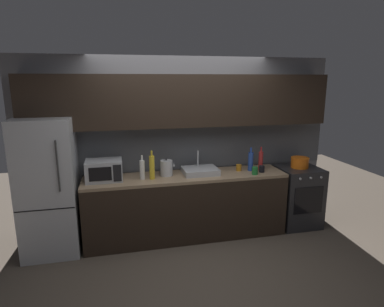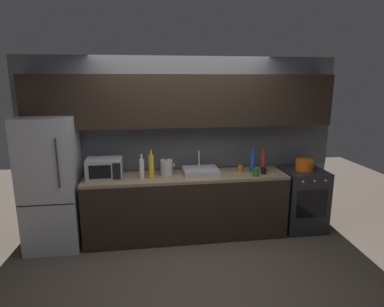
{
  "view_description": "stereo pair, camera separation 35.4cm",
  "coord_description": "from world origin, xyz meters",
  "views": [
    {
      "loc": [
        -0.91,
        -3.3,
        2.19
      ],
      "look_at": [
        0.08,
        0.9,
        1.2
      ],
      "focal_mm": 30.55,
      "sensor_mm": 36.0,
      "label": 1
    },
    {
      "loc": [
        -0.56,
        -3.37,
        2.19
      ],
      "look_at": [
        0.08,
        0.9,
        1.2
      ],
      "focal_mm": 30.55,
      "sensor_mm": 36.0,
      "label": 2
    }
  ],
  "objects": [
    {
      "name": "ground_plane",
      "position": [
        0.0,
        0.0,
        0.0
      ],
      "size": [
        10.0,
        10.0,
        0.0
      ],
      "primitive_type": "plane",
      "color": "#4C4238"
    },
    {
      "name": "back_wall",
      "position": [
        0.0,
        1.2,
        1.55
      ],
      "size": [
        4.51,
        0.44,
        2.5
      ],
      "color": "slate",
      "rests_on": "ground"
    },
    {
      "name": "counter_run",
      "position": [
        0.0,
        0.9,
        0.45
      ],
      "size": [
        2.77,
        0.6,
        0.9
      ],
      "color": "black",
      "rests_on": "ground"
    },
    {
      "name": "refrigerator",
      "position": [
        -1.76,
        0.9,
        0.87
      ],
      "size": [
        0.68,
        0.69,
        1.74
      ],
      "color": "#B7BABF",
      "rests_on": "ground"
    },
    {
      "name": "oven_range",
      "position": [
        1.72,
        0.9,
        0.45
      ],
      "size": [
        0.6,
        0.62,
        0.9
      ],
      "color": "#232326",
      "rests_on": "ground"
    },
    {
      "name": "microwave",
      "position": [
        -1.08,
        0.92,
        1.04
      ],
      "size": [
        0.46,
        0.35,
        0.27
      ],
      "color": "#A8AAAF",
      "rests_on": "counter_run"
    },
    {
      "name": "sink_basin",
      "position": [
        0.21,
        0.93,
        0.94
      ],
      "size": [
        0.48,
        0.38,
        0.3
      ],
      "color": "#ADAFB5",
      "rests_on": "counter_run"
    },
    {
      "name": "kettle",
      "position": [
        -0.26,
        0.95,
        1.01
      ],
      "size": [
        0.2,
        0.17,
        0.24
      ],
      "color": "#B7BABF",
      "rests_on": "counter_run"
    },
    {
      "name": "wine_bottle_red",
      "position": [
        1.1,
        0.91,
        1.04
      ],
      "size": [
        0.06,
        0.06,
        0.34
      ],
      "color": "#A82323",
      "rests_on": "counter_run"
    },
    {
      "name": "wine_bottle_white",
      "position": [
        -0.6,
        0.86,
        1.03
      ],
      "size": [
        0.07,
        0.07,
        0.32
      ],
      "color": "silver",
      "rests_on": "counter_run"
    },
    {
      "name": "wine_bottle_blue",
      "position": [
        0.95,
        0.92,
        1.04
      ],
      "size": [
        0.07,
        0.07,
        0.34
      ],
      "color": "#234299",
      "rests_on": "counter_run"
    },
    {
      "name": "wine_bottle_yellow",
      "position": [
        -0.47,
        0.84,
        1.06
      ],
      "size": [
        0.07,
        0.07,
        0.38
      ],
      "color": "gold",
      "rests_on": "counter_run"
    },
    {
      "name": "mug_green",
      "position": [
        0.93,
        0.71,
        0.95
      ],
      "size": [
        0.08,
        0.08,
        0.11
      ],
      "primitive_type": "cylinder",
      "color": "#1E6B2D",
      "rests_on": "counter_run"
    },
    {
      "name": "mug_amber",
      "position": [
        0.78,
        0.95,
        0.95
      ],
      "size": [
        0.08,
        0.08,
        0.09
      ],
      "primitive_type": "cylinder",
      "color": "#B27019",
      "rests_on": "counter_run"
    },
    {
      "name": "mug_dark",
      "position": [
        1.07,
        0.8,
        0.95
      ],
      "size": [
        0.08,
        0.08,
        0.09
      ],
      "primitive_type": "cylinder",
      "color": "black",
      "rests_on": "counter_run"
    },
    {
      "name": "cooking_pot",
      "position": [
        1.73,
        0.9,
        0.98
      ],
      "size": [
        0.26,
        0.26,
        0.15
      ],
      "color": "orange",
      "rests_on": "oven_range"
    }
  ]
}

